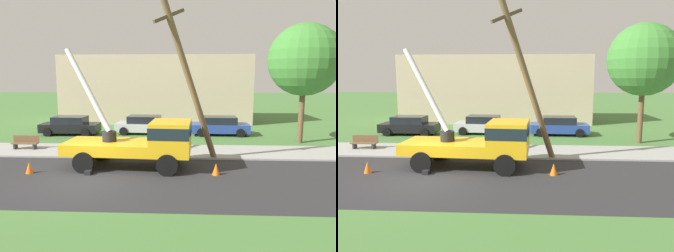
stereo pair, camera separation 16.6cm
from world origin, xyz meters
TOP-DOWN VIEW (x-y plane):
  - ground_plane at (0.00, 12.00)m, footprint 120.00×120.00m
  - road_asphalt at (0.00, 0.00)m, footprint 80.00×7.09m
  - sidewalk_strip at (0.00, 5.25)m, footprint 80.00×3.42m
  - utility_truck at (2.34, 1.91)m, footprint 6.75×3.21m
  - leaning_utility_pole at (4.52, 2.77)m, footprint 3.38×2.65m
  - traffic_cone_ahead at (5.76, 0.84)m, footprint 0.36×0.36m
  - traffic_cone_behind at (-2.97, 0.67)m, footprint 0.36×0.36m
  - parked_sedan_black at (-4.52, 10.72)m, footprint 4.43×2.07m
  - parked_sedan_silver at (1.17, 11.37)m, footprint 4.50×2.20m
  - parked_sedan_blue at (7.02, 11.17)m, footprint 4.43×2.07m
  - park_bench at (-5.43, 5.32)m, footprint 1.60×0.45m
  - roadside_tree_near at (12.16, 8.49)m, footprint 4.75×4.75m
  - lowrise_building_backdrop at (1.51, 18.97)m, footprint 18.00×6.00m

SIDE VIEW (x-z plane):
  - ground_plane at x=0.00m, z-range 0.00..0.00m
  - road_asphalt at x=0.00m, z-range 0.00..0.01m
  - sidewalk_strip at x=0.00m, z-range 0.00..0.10m
  - traffic_cone_ahead at x=5.76m, z-range 0.00..0.56m
  - traffic_cone_behind at x=-2.97m, z-range 0.00..0.56m
  - park_bench at x=-5.43m, z-range 0.01..0.91m
  - parked_sedan_black at x=-4.52m, z-range 0.00..1.42m
  - parked_sedan_silver at x=1.17m, z-range 0.00..1.42m
  - parked_sedan_blue at x=7.02m, z-range 0.00..1.42m
  - utility_truck at x=2.34m, z-range -1.58..4.40m
  - lowrise_building_backdrop at x=1.51m, z-range 0.00..6.40m
  - leaning_utility_pole at x=4.52m, z-range 0.09..8.51m
  - roadside_tree_near at x=12.16m, z-range 1.58..9.51m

